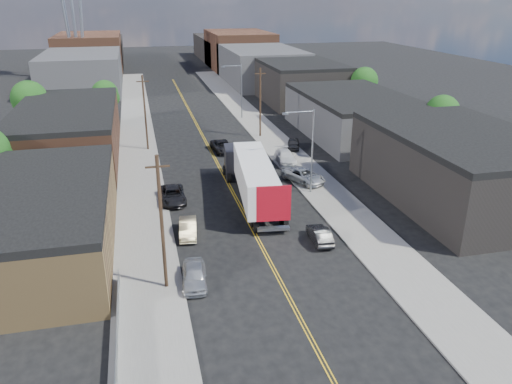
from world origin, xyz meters
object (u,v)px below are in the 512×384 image
car_left_b (188,228)px  car_right_lot_b (285,157)px  semi_truck (251,174)px  car_left_c (173,195)px  car_left_a (194,275)px  car_right_lot_a (304,176)px  car_right_lot_c (293,144)px  car_right_oncoming (320,235)px  car_ahead_truck (222,146)px

car_left_b → car_right_lot_b: (13.96, 17.03, 0.20)m
semi_truck → car_left_c: size_ratio=3.40×
car_left_a → car_right_lot_a: bearing=57.0°
semi_truck → car_right_lot_c: semi_truck is taller
semi_truck → car_right_oncoming: bearing=-65.9°
semi_truck → car_ahead_truck: semi_truck is taller
car_left_a → car_ahead_truck: size_ratio=0.84×
semi_truck → car_ahead_truck: 17.10m
car_right_lot_c → car_right_oncoming: bearing=-84.8°
car_left_b → semi_truck: bearing=50.2°
car_left_c → car_right_lot_a: bearing=7.7°
car_left_c → car_right_oncoming: 16.41m
car_left_c → car_right_lot_b: (14.60, 9.03, 0.16)m
semi_truck → car_left_a: (-7.68, -15.00, -1.88)m
car_left_a → car_ahead_truck: (7.68, 32.00, -0.02)m
semi_truck → car_left_c: bearing=179.0°
car_ahead_truck → car_right_lot_b: bearing=-51.6°
car_right_oncoming → car_right_lot_c: size_ratio=1.03×
car_right_oncoming → car_right_lot_c: bearing=-99.0°
car_right_lot_b → car_ahead_truck: car_right_lot_b is taller
semi_truck → car_ahead_truck: bearing=96.2°
car_left_a → car_right_lot_c: size_ratio=1.12×
car_right_lot_c → car_left_a: bearing=-101.3°
car_left_b → car_right_oncoming: size_ratio=1.04×
car_left_a → car_right_lot_a: size_ratio=0.81×
car_right_lot_a → car_right_oncoming: bearing=-127.8°
car_right_lot_c → car_ahead_truck: size_ratio=0.75×
car_left_a → car_left_b: 8.01m
car_right_lot_a → car_ahead_truck: bearing=90.8°
semi_truck → car_right_lot_c: size_ratio=4.55×
car_right_oncoming → car_left_c: bearing=-42.2°
car_left_b → car_right_lot_b: size_ratio=0.82×
car_left_b → car_left_a: bearing=-86.7°
car_right_oncoming → car_right_lot_b: car_right_lot_b is taller
car_right_lot_b → car_left_c: bearing=-144.2°
semi_truck → car_left_c: semi_truck is taller
semi_truck → car_right_oncoming: semi_truck is taller
semi_truck → car_right_lot_a: semi_truck is taller
semi_truck → car_right_lot_c: 18.34m
semi_truck → car_left_b: 10.27m
car_right_lot_a → car_ahead_truck: 15.52m
car_right_lot_c → car_ahead_truck: car_right_lot_c is taller
car_left_b → car_ahead_truck: car_ahead_truck is taller
semi_truck → car_left_a: semi_truck is taller
car_left_c → car_right_oncoming: size_ratio=1.30×
car_left_a → car_ahead_truck: car_left_a is taller
car_left_c → car_ahead_truck: size_ratio=1.01×
car_right_lot_a → car_right_lot_c: 12.89m
car_right_lot_c → car_ahead_truck: 9.61m
car_right_lot_b → car_right_lot_c: 6.22m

